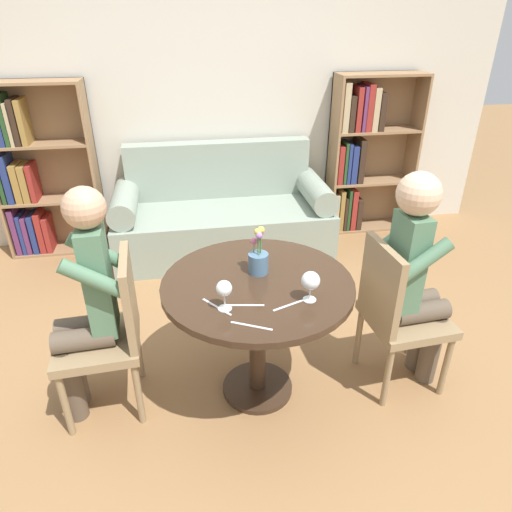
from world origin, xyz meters
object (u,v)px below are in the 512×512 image
at_px(person_left, 86,304).
at_px(wine_glass_left, 224,289).
at_px(chair_left, 110,329).
at_px(person_right, 416,277).
at_px(bookshelf_left, 34,175).
at_px(bookshelf_right, 361,155).
at_px(wine_glass_right, 311,281).
at_px(chair_right, 396,311).
at_px(couch, 223,217).
at_px(flower_vase, 258,258).

xyz_separation_m(person_left, wine_glass_left, (0.66, -0.24, 0.17)).
distance_m(chair_left, person_right, 1.62).
distance_m(bookshelf_left, person_left, 2.15).
relative_size(bookshelf_right, wine_glass_right, 9.67).
xyz_separation_m(bookshelf_right, chair_left, (-2.11, -2.02, -0.25)).
distance_m(chair_left, chair_right, 1.52).
bearing_deg(wine_glass_right, couch, 96.06).
height_order(chair_left, flower_vase, flower_vase).
height_order(chair_left, person_right, person_right).
bearing_deg(bookshelf_right, chair_left, -136.26).
bearing_deg(wine_glass_right, bookshelf_left, 128.11).
relative_size(chair_left, person_left, 0.71).
bearing_deg(bookshelf_left, couch, -9.53).
xyz_separation_m(couch, person_right, (0.84, -1.84, 0.38)).
xyz_separation_m(wine_glass_left, flower_vase, (0.21, 0.30, -0.02)).
relative_size(chair_left, flower_vase, 3.48).
distance_m(person_left, wine_glass_left, 0.72).
xyz_separation_m(couch, person_left, (-0.85, -1.77, 0.36)).
xyz_separation_m(chair_right, wine_glass_left, (-0.95, -0.16, 0.34)).
distance_m(chair_left, person_left, 0.19).
xyz_separation_m(person_right, wine_glass_right, (-0.63, -0.17, 0.14)).
relative_size(chair_right, person_left, 0.71).
xyz_separation_m(chair_right, person_right, (0.08, 0.01, 0.20)).
xyz_separation_m(chair_right, person_left, (-1.61, 0.08, 0.17)).
xyz_separation_m(bookshelf_right, person_right, (-0.50, -2.10, -0.05)).
xyz_separation_m(bookshelf_left, chair_right, (2.33, -2.11, -0.21)).
relative_size(chair_right, person_right, 0.71).
bearing_deg(flower_vase, chair_left, -176.44).
bearing_deg(bookshelf_right, person_left, -137.32).
bearing_deg(couch, person_right, -65.32).
bearing_deg(bookshelf_right, chair_right, -105.60).
height_order(chair_left, person_left, person_left).
bearing_deg(chair_right, person_left, 82.94).
relative_size(wine_glass_left, wine_glass_right, 0.98).
height_order(couch, person_right, person_right).
height_order(chair_left, wine_glass_right, chair_left).
xyz_separation_m(bookshelf_left, bookshelf_right, (2.92, -0.00, 0.03)).
relative_size(bookshelf_left, chair_left, 1.63).
distance_m(person_left, flower_vase, 0.88).
distance_m(bookshelf_right, person_left, 2.99).
bearing_deg(chair_left, chair_right, 83.32).
distance_m(bookshelf_right, wine_glass_right, 2.54).
relative_size(person_left, wine_glass_right, 8.38).
relative_size(couch, bookshelf_left, 1.27).
bearing_deg(flower_vase, wine_glass_right, -56.91).
distance_m(wine_glass_left, flower_vase, 0.37).
relative_size(bookshelf_right, chair_right, 1.63).
bearing_deg(couch, flower_vase, -89.34).
bearing_deg(wine_glass_left, flower_vase, 55.29).
height_order(couch, bookshelf_right, bookshelf_right).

